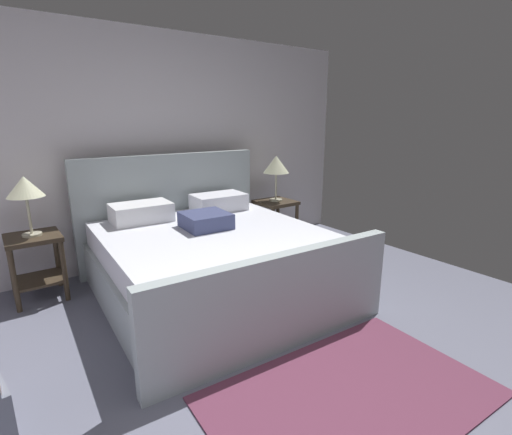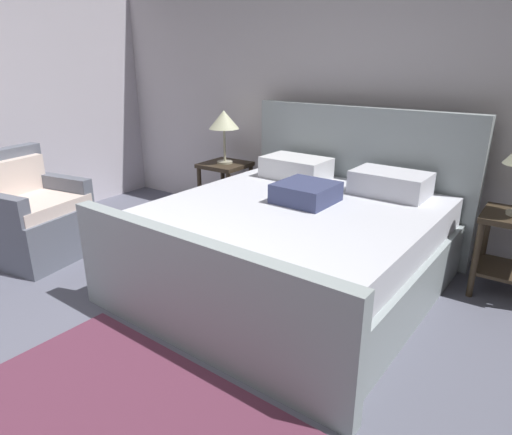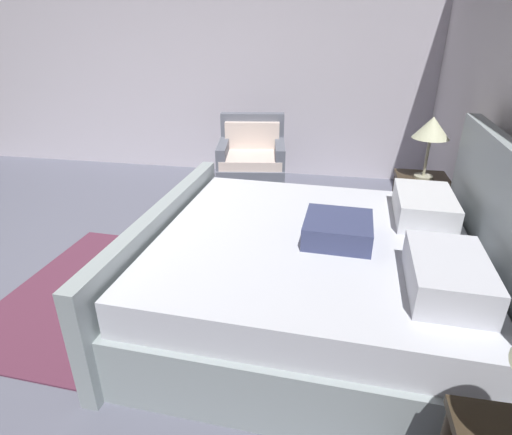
{
  "view_description": "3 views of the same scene",
  "coord_description": "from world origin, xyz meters",
  "px_view_note": "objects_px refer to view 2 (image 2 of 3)",
  "views": [
    {
      "loc": [
        -1.37,
        -0.94,
        1.61
      ],
      "look_at": [
        0.57,
        1.78,
        0.73
      ],
      "focal_mm": 26.71,
      "sensor_mm": 36.0,
      "label": 1
    },
    {
      "loc": [
        1.69,
        -0.68,
        1.62
      ],
      "look_at": [
        0.19,
        1.49,
        0.67
      ],
      "focal_mm": 31.3,
      "sensor_mm": 36.0,
      "label": 2
    },
    {
      "loc": [
        2.51,
        2.01,
        1.82
      ],
      "look_at": [
        0.12,
        1.56,
        0.68
      ],
      "focal_mm": 29.04,
      "sensor_mm": 36.0,
      "label": 3
    }
  ],
  "objects_px": {
    "bed": "(298,239)",
    "nightstand_left": "(225,182)",
    "table_lamp_left": "(224,121)",
    "armchair": "(31,217)"
  },
  "relations": [
    {
      "from": "nightstand_left",
      "to": "armchair",
      "type": "xyz_separation_m",
      "value": [
        -0.76,
        -1.68,
        -0.06
      ]
    },
    {
      "from": "table_lamp_left",
      "to": "armchair",
      "type": "relative_size",
      "value": 0.59
    },
    {
      "from": "bed",
      "to": "nightstand_left",
      "type": "bearing_deg",
      "value": 148.35
    },
    {
      "from": "bed",
      "to": "nightstand_left",
      "type": "relative_size",
      "value": 3.71
    },
    {
      "from": "nightstand_left",
      "to": "table_lamp_left",
      "type": "height_order",
      "value": "table_lamp_left"
    },
    {
      "from": "bed",
      "to": "table_lamp_left",
      "type": "xyz_separation_m",
      "value": [
        -1.33,
        0.82,
        0.67
      ]
    },
    {
      "from": "bed",
      "to": "nightstand_left",
      "type": "height_order",
      "value": "bed"
    },
    {
      "from": "bed",
      "to": "table_lamp_left",
      "type": "bearing_deg",
      "value": 148.35
    },
    {
      "from": "nightstand_left",
      "to": "table_lamp_left",
      "type": "relative_size",
      "value": 1.14
    },
    {
      "from": "bed",
      "to": "nightstand_left",
      "type": "distance_m",
      "value": 1.56
    }
  ]
}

